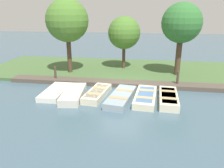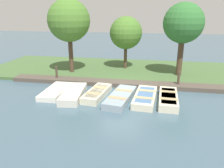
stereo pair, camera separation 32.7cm
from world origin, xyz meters
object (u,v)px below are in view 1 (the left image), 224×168
rowboat_1 (73,94)px  rowboat_5 (168,98)px  rowboat_2 (97,93)px  park_tree_left (124,33)px  rowboat_3 (121,97)px  rowboat_0 (55,92)px  park_tree_center (182,24)px  mooring_post_near (55,74)px  rowboat_4 (145,97)px  park_tree_far_left (67,21)px  mooring_post_far (178,79)px

rowboat_1 → rowboat_5: bearing=85.7°
rowboat_2 → park_tree_left: bearing=178.6°
rowboat_3 → rowboat_5: 2.70m
rowboat_1 → rowboat_3: (0.01, 2.87, -0.02)m
rowboat_0 → rowboat_1: size_ratio=0.93×
park_tree_center → mooring_post_near: bearing=-74.3°
rowboat_4 → rowboat_5: bearing=93.4°
rowboat_4 → park_tree_left: (-6.48, -1.94, 3.00)m
rowboat_0 → park_tree_far_left: park_tree_far_left is taller
rowboat_4 → rowboat_2: bearing=-87.3°
mooring_post_far → rowboat_3: bearing=-51.6°
rowboat_4 → park_tree_center: bearing=159.4°
rowboat_1 → rowboat_4: (-0.23, 4.27, -0.02)m
rowboat_5 → park_tree_left: bearing=-150.8°
rowboat_3 → mooring_post_near: 5.82m
rowboat_3 → rowboat_5: (-0.22, 2.69, 0.01)m
mooring_post_far → park_tree_left: bearing=-134.5°
mooring_post_near → park_tree_center: park_tree_center is taller
rowboat_4 → park_tree_far_left: size_ratio=0.55×
rowboat_3 → rowboat_5: bearing=103.6°
park_tree_left → rowboat_4: bearing=16.7°
rowboat_0 → park_tree_far_left: bearing=-174.3°
rowboat_2 → rowboat_3: rowboat_2 is taller
mooring_post_far → park_tree_left: 6.23m
park_tree_left → rowboat_0: bearing=-29.6°
rowboat_0 → rowboat_5: rowboat_5 is taller
rowboat_0 → rowboat_5: 6.85m
rowboat_5 → park_tree_center: bearing=170.8°
rowboat_5 → park_tree_left: 7.85m
rowboat_2 → rowboat_4: rowboat_2 is taller
rowboat_0 → mooring_post_near: bearing=-159.4°
rowboat_3 → park_tree_far_left: bearing=-126.5°
rowboat_1 → rowboat_2: rowboat_1 is taller
rowboat_1 → rowboat_4: rowboat_1 is taller
rowboat_2 → rowboat_3: 1.52m
rowboat_2 → mooring_post_far: size_ratio=2.58×
rowboat_0 → park_tree_far_left: (-4.39, -0.54, 4.06)m
rowboat_3 → park_tree_left: 7.38m
rowboat_1 → park_tree_center: park_tree_center is taller
rowboat_1 → park_tree_center: (-5.24, 6.63, 3.83)m
mooring_post_far → park_tree_center: (-2.49, 0.28, 3.47)m
rowboat_1 → rowboat_3: bearing=83.4°
park_tree_far_left → park_tree_left: 4.70m
rowboat_2 → park_tree_far_left: (-4.42, -3.21, 4.01)m
rowboat_5 → mooring_post_far: 2.69m
rowboat_5 → park_tree_far_left: park_tree_far_left is taller
rowboat_1 → rowboat_5: rowboat_1 is taller
rowboat_1 → park_tree_left: size_ratio=0.70×
park_tree_left → rowboat_2: bearing=-8.4°
rowboat_3 → mooring_post_far: mooring_post_far is taller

